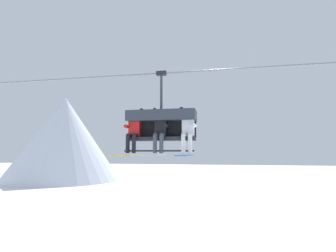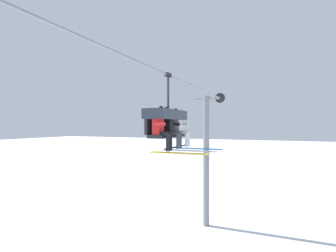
{
  "view_description": "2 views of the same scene",
  "coord_description": "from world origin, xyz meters",
  "px_view_note": "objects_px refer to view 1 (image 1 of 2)",
  "views": [
    {
      "loc": [
        1.47,
        -7.89,
        5.14
      ],
      "look_at": [
        0.03,
        -0.72,
        5.86
      ],
      "focal_mm": 28.0,
      "sensor_mm": 36.0,
      "label": 1
    },
    {
      "loc": [
        -7.56,
        -4.03,
        5.81
      ],
      "look_at": [
        -0.04,
        -0.75,
        5.79
      ],
      "focal_mm": 28.0,
      "sensor_mm": 36.0,
      "label": 2
    }
  ],
  "objects_px": {
    "skier_red": "(134,131)",
    "skier_black": "(160,130)",
    "chairlift_chair": "(162,121)",
    "skier_white": "(188,130)"
  },
  "relations": [
    {
      "from": "skier_white",
      "to": "skier_black",
      "type": "bearing_deg",
      "value": 180.0
    },
    {
      "from": "chairlift_chair",
      "to": "skier_red",
      "type": "xyz_separation_m",
      "value": [
        -0.76,
        -0.21,
        -0.27
      ]
    },
    {
      "from": "chairlift_chair",
      "to": "skier_black",
      "type": "relative_size",
      "value": 1.34
    },
    {
      "from": "chairlift_chair",
      "to": "skier_white",
      "type": "xyz_separation_m",
      "value": [
        0.76,
        -0.21,
        -0.27
      ]
    },
    {
      "from": "chairlift_chair",
      "to": "skier_red",
      "type": "height_order",
      "value": "chairlift_chair"
    },
    {
      "from": "skier_black",
      "to": "skier_white",
      "type": "xyz_separation_m",
      "value": [
        0.76,
        0.0,
        0.0
      ]
    },
    {
      "from": "chairlift_chair",
      "to": "skier_black",
      "type": "distance_m",
      "value": 0.35
    },
    {
      "from": "chairlift_chair",
      "to": "skier_white",
      "type": "bearing_deg",
      "value": -15.83
    },
    {
      "from": "skier_red",
      "to": "chairlift_chair",
      "type": "bearing_deg",
      "value": 15.83
    },
    {
      "from": "skier_red",
      "to": "skier_black",
      "type": "relative_size",
      "value": 1.0
    }
  ]
}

